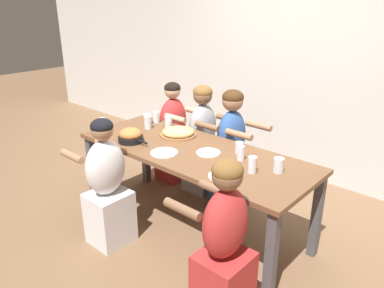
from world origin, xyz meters
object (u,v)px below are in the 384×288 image
at_px(empty_plate_b, 164,153).
at_px(drinking_glass_c, 103,126).
at_px(skillet_bowl, 131,136).
at_px(drinking_glass_d, 239,148).
at_px(drinking_glass_e, 147,120).
at_px(drinking_glass_i, 156,118).
at_px(drinking_glass_g, 169,122).
at_px(drinking_glass_h, 279,166).
at_px(drinking_glass_a, 252,165).
at_px(drinking_glass_f, 241,154).
at_px(diner_far_center, 231,151).
at_px(empty_plate_a, 208,153).
at_px(diner_near_right, 224,248).
at_px(diner_near_midleft, 107,189).
at_px(drinking_glass_b, 148,123).
at_px(diner_far_midleft, 203,143).
at_px(diner_far_left, 174,136).
at_px(empty_plate_c, 222,176).
at_px(pizza_board_main, 178,133).

relative_size(empty_plate_b, drinking_glass_c, 1.64).
bearing_deg(empty_plate_b, skillet_bowl, -179.06).
bearing_deg(drinking_glass_d, empty_plate_b, -138.04).
distance_m(drinking_glass_e, drinking_glass_i, 0.11).
bearing_deg(drinking_glass_g, drinking_glass_h, -7.84).
xyz_separation_m(drinking_glass_a, drinking_glass_f, (-0.20, 0.14, -0.01)).
relative_size(empty_plate_b, diner_far_center, 0.19).
distance_m(empty_plate_a, diner_near_right, 0.99).
relative_size(skillet_bowl, empty_plate_b, 1.43).
bearing_deg(empty_plate_b, diner_near_midleft, -124.17).
bearing_deg(drinking_glass_g, diner_far_center, 34.12).
distance_m(drinking_glass_b, drinking_glass_c, 0.45).
distance_m(skillet_bowl, drinking_glass_g, 0.51).
xyz_separation_m(drinking_glass_e, drinking_glass_g, (0.24, 0.07, 0.01)).
bearing_deg(drinking_glass_f, drinking_glass_c, -166.80).
distance_m(diner_near_midleft, diner_far_midleft, 1.28).
distance_m(empty_plate_a, drinking_glass_b, 0.88).
relative_size(drinking_glass_a, drinking_glass_d, 1.29).
xyz_separation_m(drinking_glass_e, diner_near_midleft, (0.41, -0.85, -0.32)).
relative_size(skillet_bowl, drinking_glass_h, 2.92).
distance_m(drinking_glass_f, drinking_glass_g, 1.04).
bearing_deg(empty_plate_a, diner_near_right, -44.42).
bearing_deg(drinking_glass_c, drinking_glass_e, 71.29).
xyz_separation_m(drinking_glass_b, drinking_glass_g, (0.14, 0.16, 0.00)).
xyz_separation_m(drinking_glass_f, diner_near_midleft, (-0.85, -0.73, -0.33)).
height_order(diner_far_left, diner_far_midleft, diner_far_midleft).
distance_m(skillet_bowl, empty_plate_c, 1.08).
xyz_separation_m(drinking_glass_a, drinking_glass_b, (-1.36, 0.17, -0.01)).
bearing_deg(drinking_glass_f, drinking_glass_d, 129.60).
xyz_separation_m(empty_plate_b, drinking_glass_g, (-0.45, 0.50, 0.05)).
height_order(drinking_glass_c, drinking_glass_i, drinking_glass_c).
height_order(drinking_glass_e, diner_near_right, diner_near_right).
height_order(empty_plate_c, drinking_glass_i, drinking_glass_i).
height_order(empty_plate_a, drinking_glass_b, drinking_glass_b).
xyz_separation_m(diner_near_midleft, diner_far_midleft, (-0.02, 1.28, 0.04)).
distance_m(drinking_glass_b, diner_far_center, 0.89).
height_order(empty_plate_b, drinking_glass_b, drinking_glass_b).
height_order(empty_plate_a, drinking_glass_c, drinking_glass_c).
xyz_separation_m(drinking_glass_e, drinking_glass_i, (0.01, 0.11, 0.00)).
height_order(empty_plate_b, drinking_glass_d, drinking_glass_d).
distance_m(drinking_glass_f, drinking_glass_h, 0.34).
height_order(drinking_glass_b, drinking_glass_d, drinking_glass_b).
xyz_separation_m(drinking_glass_e, drinking_glass_h, (1.60, -0.12, 0.00)).
distance_m(drinking_glass_i, diner_far_center, 0.87).
relative_size(drinking_glass_f, diner_near_midleft, 0.11).
distance_m(skillet_bowl, diner_near_right, 1.48).
height_order(pizza_board_main, empty_plate_b, pizza_board_main).
height_order(empty_plate_b, drinking_glass_a, drinking_glass_a).
xyz_separation_m(pizza_board_main, diner_far_left, (-0.52, 0.46, -0.29)).
height_order(pizza_board_main, drinking_glass_e, drinking_glass_e).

